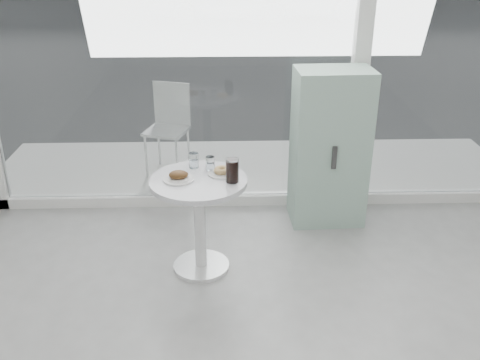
{
  "coord_description": "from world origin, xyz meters",
  "views": [
    {
      "loc": [
        -0.3,
        -1.66,
        2.4
      ],
      "look_at": [
        -0.2,
        1.7,
        0.85
      ],
      "focal_mm": 40.0,
      "sensor_mm": 36.0,
      "label": 1
    }
  ],
  "objects_px": {
    "cola_glass": "(232,171)",
    "patio_chair": "(169,122)",
    "mint_cabinet": "(329,148)",
    "water_tumbler_a": "(194,161)",
    "plate_fritter": "(179,176)",
    "plate_donut": "(222,172)",
    "water_tumbler_b": "(210,164)",
    "main_table": "(199,206)"
  },
  "relations": [
    {
      "from": "cola_glass",
      "to": "patio_chair",
      "type": "bearing_deg",
      "value": 108.67
    },
    {
      "from": "cola_glass",
      "to": "plate_donut",
      "type": "bearing_deg",
      "value": 118.4
    },
    {
      "from": "plate_fritter",
      "to": "patio_chair",
      "type": "bearing_deg",
      "value": 97.86
    },
    {
      "from": "main_table",
      "to": "cola_glass",
      "type": "relative_size",
      "value": 4.32
    },
    {
      "from": "patio_chair",
      "to": "plate_fritter",
      "type": "height_order",
      "value": "patio_chair"
    },
    {
      "from": "mint_cabinet",
      "to": "plate_donut",
      "type": "relative_size",
      "value": 6.5
    },
    {
      "from": "mint_cabinet",
      "to": "plate_donut",
      "type": "bearing_deg",
      "value": -145.76
    },
    {
      "from": "main_table",
      "to": "plate_donut",
      "type": "height_order",
      "value": "plate_donut"
    },
    {
      "from": "plate_fritter",
      "to": "cola_glass",
      "type": "distance_m",
      "value": 0.39
    },
    {
      "from": "mint_cabinet",
      "to": "water_tumbler_a",
      "type": "height_order",
      "value": "mint_cabinet"
    },
    {
      "from": "patio_chair",
      "to": "plate_donut",
      "type": "xyz_separation_m",
      "value": [
        0.57,
        -1.77,
        0.2
      ]
    },
    {
      "from": "patio_chair",
      "to": "plate_donut",
      "type": "distance_m",
      "value": 1.87
    },
    {
      "from": "patio_chair",
      "to": "cola_glass",
      "type": "height_order",
      "value": "patio_chair"
    },
    {
      "from": "main_table",
      "to": "patio_chair",
      "type": "distance_m",
      "value": 1.89
    },
    {
      "from": "patio_chair",
      "to": "plate_fritter",
      "type": "bearing_deg",
      "value": -65.35
    },
    {
      "from": "plate_fritter",
      "to": "water_tumbler_a",
      "type": "bearing_deg",
      "value": 65.96
    },
    {
      "from": "plate_fritter",
      "to": "water_tumbler_a",
      "type": "height_order",
      "value": "water_tumbler_a"
    },
    {
      "from": "patio_chair",
      "to": "plate_donut",
      "type": "height_order",
      "value": "patio_chair"
    },
    {
      "from": "main_table",
      "to": "plate_donut",
      "type": "distance_m",
      "value": 0.31
    },
    {
      "from": "patio_chair",
      "to": "water_tumbler_b",
      "type": "distance_m",
      "value": 1.78
    },
    {
      "from": "mint_cabinet",
      "to": "plate_fritter",
      "type": "height_order",
      "value": "mint_cabinet"
    },
    {
      "from": "water_tumbler_a",
      "to": "water_tumbler_b",
      "type": "distance_m",
      "value": 0.14
    },
    {
      "from": "plate_donut",
      "to": "cola_glass",
      "type": "xyz_separation_m",
      "value": [
        0.07,
        -0.14,
        0.07
      ]
    },
    {
      "from": "mint_cabinet",
      "to": "plate_donut",
      "type": "height_order",
      "value": "mint_cabinet"
    },
    {
      "from": "water_tumbler_a",
      "to": "water_tumbler_b",
      "type": "xyz_separation_m",
      "value": [
        0.13,
        -0.05,
        -0.0
      ]
    },
    {
      "from": "mint_cabinet",
      "to": "water_tumbler_a",
      "type": "bearing_deg",
      "value": -156.18
    },
    {
      "from": "plate_fritter",
      "to": "cola_glass",
      "type": "height_order",
      "value": "cola_glass"
    },
    {
      "from": "mint_cabinet",
      "to": "plate_fritter",
      "type": "distance_m",
      "value": 1.48
    },
    {
      "from": "patio_chair",
      "to": "water_tumbler_a",
      "type": "xyz_separation_m",
      "value": [
        0.35,
        -1.64,
        0.24
      ]
    },
    {
      "from": "main_table",
      "to": "patio_chair",
      "type": "xyz_separation_m",
      "value": [
        -0.4,
        1.85,
        0.04
      ]
    },
    {
      "from": "plate_fritter",
      "to": "water_tumbler_b",
      "type": "relative_size",
      "value": 2.1
    },
    {
      "from": "main_table",
      "to": "cola_glass",
      "type": "height_order",
      "value": "cola_glass"
    },
    {
      "from": "mint_cabinet",
      "to": "cola_glass",
      "type": "relative_size",
      "value": 7.8
    },
    {
      "from": "patio_chair",
      "to": "water_tumbler_b",
      "type": "relative_size",
      "value": 8.55
    },
    {
      "from": "mint_cabinet",
      "to": "water_tumbler_b",
      "type": "xyz_separation_m",
      "value": [
        -1.03,
        -0.62,
        0.12
      ]
    },
    {
      "from": "water_tumbler_b",
      "to": "patio_chair",
      "type": "bearing_deg",
      "value": 105.84
    },
    {
      "from": "patio_chair",
      "to": "water_tumbler_b",
      "type": "bearing_deg",
      "value": -57.37
    },
    {
      "from": "patio_chair",
      "to": "water_tumbler_a",
      "type": "relative_size",
      "value": 7.9
    },
    {
      "from": "plate_fritter",
      "to": "water_tumbler_b",
      "type": "bearing_deg",
      "value": 36.48
    },
    {
      "from": "plate_fritter",
      "to": "water_tumbler_a",
      "type": "xyz_separation_m",
      "value": [
        0.1,
        0.22,
        0.03
      ]
    },
    {
      "from": "plate_donut",
      "to": "cola_glass",
      "type": "bearing_deg",
      "value": -61.6
    },
    {
      "from": "mint_cabinet",
      "to": "plate_fritter",
      "type": "xyz_separation_m",
      "value": [
        -1.25,
        -0.79,
        0.1
      ]
    }
  ]
}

